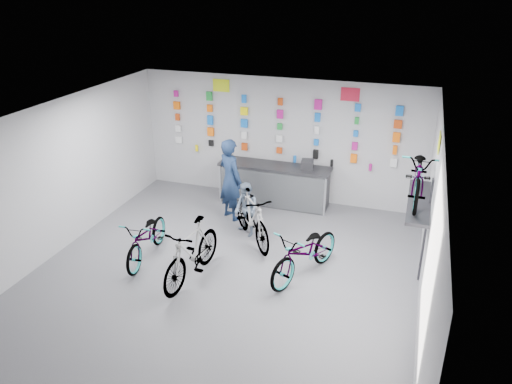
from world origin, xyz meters
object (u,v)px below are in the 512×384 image
(bike_service, at_px, (252,217))
(customer, at_px, (246,209))
(bike_center, at_px, (192,252))
(bike_right, at_px, (306,252))
(counter, at_px, (274,185))
(bike_left, at_px, (147,237))
(clerk, at_px, (230,179))

(bike_service, xyz_separation_m, customer, (-0.22, 0.26, 0.03))
(bike_center, relative_size, bike_right, 0.98)
(bike_right, height_order, customer, customer)
(counter, xyz_separation_m, customer, (-0.12, -1.71, 0.11))
(counter, relative_size, bike_left, 1.52)
(bike_center, xyz_separation_m, bike_service, (0.58, 1.68, 0.00))
(bike_left, xyz_separation_m, bike_service, (1.73, 1.29, 0.10))
(bike_left, height_order, customer, customer)
(bike_right, bearing_deg, clerk, 163.09)
(clerk, xyz_separation_m, customer, (0.61, -0.67, -0.36))
(bike_service, bearing_deg, clerk, 92.51)
(bike_right, relative_size, clerk, 1.01)
(bike_service, bearing_deg, bike_right, -73.90)
(bike_center, distance_m, clerk, 2.64)
(bike_left, distance_m, bike_service, 2.16)
(bike_left, xyz_separation_m, bike_right, (3.09, 0.35, 0.04))
(bike_service, xyz_separation_m, clerk, (-0.83, 0.93, 0.38))
(bike_service, bearing_deg, bike_center, -148.42)
(bike_right, bearing_deg, counter, 140.17)
(counter, distance_m, customer, 1.71)
(bike_left, height_order, clerk, clerk)
(bike_center, bearing_deg, bike_right, 26.76)
(bike_center, relative_size, bike_service, 1.00)
(bike_center, bearing_deg, counter, 88.25)
(counter, xyz_separation_m, bike_left, (-1.64, -3.25, -0.02))
(bike_right, distance_m, customer, 1.98)
(counter, height_order, customer, customer)
(bike_left, bearing_deg, counter, 57.13)
(bike_right, distance_m, clerk, 2.91)
(bike_center, bearing_deg, clerk, 101.19)
(bike_right, relative_size, bike_service, 1.02)
(bike_right, xyz_separation_m, bike_service, (-1.36, 0.94, 0.06))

